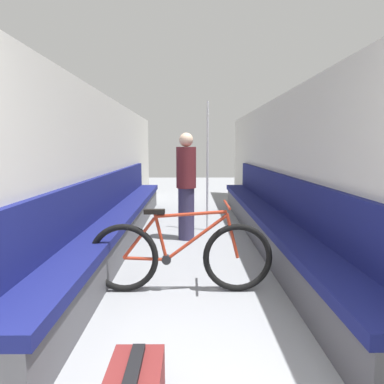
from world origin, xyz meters
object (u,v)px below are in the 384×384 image
(bench_seat_row_right, at_px, (268,221))
(bicycle, at_px, (180,256))
(passenger_standing, at_px, (186,185))
(grab_pole_near, at_px, (207,169))
(bench_seat_row_left, at_px, (119,221))

(bench_seat_row_right, bearing_deg, bicycle, -126.02)
(bench_seat_row_right, distance_m, bicycle, 2.13)
(bicycle, xyz_separation_m, passenger_standing, (0.04, 1.93, 0.48))
(grab_pole_near, distance_m, passenger_standing, 0.71)
(bench_seat_row_right, xyz_separation_m, grab_pole_near, (-0.87, 0.79, 0.72))
(bench_seat_row_left, relative_size, bicycle, 3.74)
(bench_seat_row_right, bearing_deg, grab_pole_near, 137.50)
(grab_pole_near, xyz_separation_m, passenger_standing, (-0.35, -0.58, -0.22))
(bench_seat_row_right, xyz_separation_m, passenger_standing, (-1.22, 0.21, 0.51))
(bench_seat_row_left, distance_m, grab_pole_near, 1.72)
(grab_pole_near, bearing_deg, bicycle, -98.79)
(bench_seat_row_right, height_order, bicycle, bench_seat_row_right)
(bench_seat_row_left, xyz_separation_m, passenger_standing, (1.00, 0.21, 0.51))
(passenger_standing, bearing_deg, grab_pole_near, -119.76)
(bicycle, bearing_deg, bench_seat_row_left, 108.17)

